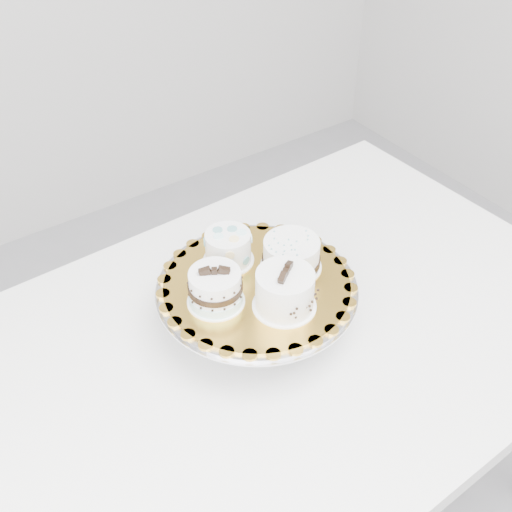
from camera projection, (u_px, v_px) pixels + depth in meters
table at (279, 352)px, 1.32m from camera, size 1.34×0.92×0.75m
cake_stand at (257, 297)px, 1.24m from camera, size 0.39×0.39×0.10m
cake_board at (257, 284)px, 1.22m from camera, size 0.37×0.37×0.01m
cake_swirl at (285, 291)px, 1.14m from camera, size 0.15×0.15×0.09m
cake_banded at (215, 289)px, 1.15m from camera, size 0.13×0.13×0.09m
cake_dots at (228, 247)px, 1.24m from camera, size 0.11×0.11×0.07m
cake_ribbon at (292, 255)px, 1.23m from camera, size 0.14×0.14×0.07m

